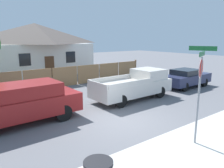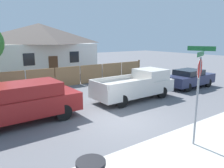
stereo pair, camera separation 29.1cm
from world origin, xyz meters
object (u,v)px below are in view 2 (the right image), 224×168
(red_suv, at_px, (22,101))
(parked_sedan, at_px, (190,78))
(stop_sign, at_px, (199,79))
(house, at_px, (40,47))
(orange_pickup, at_px, (137,85))

(red_suv, height_order, parked_sedan, red_suv)
(parked_sedan, height_order, stop_sign, stop_sign)
(red_suv, relative_size, stop_sign, 1.46)
(house, distance_m, parked_sedan, 15.70)
(orange_pickup, relative_size, parked_sedan, 1.25)
(house, xyz_separation_m, orange_pickup, (1.37, -14.06, -1.85))
(orange_pickup, distance_m, parked_sedan, 5.32)
(red_suv, height_order, stop_sign, stop_sign)
(parked_sedan, distance_m, stop_sign, 9.61)
(stop_sign, bearing_deg, house, 65.35)
(red_suv, xyz_separation_m, orange_pickup, (6.73, 0.01, -0.12))
(house, height_order, orange_pickup, house)
(house, bearing_deg, stop_sign, -92.66)
(parked_sedan, bearing_deg, red_suv, 178.85)
(orange_pickup, xyz_separation_m, parked_sedan, (5.32, -0.01, -0.12))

